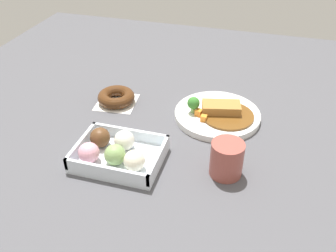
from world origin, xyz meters
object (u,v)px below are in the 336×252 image
(curry_plate, at_px, (217,114))
(chocolate_ring_donut, at_px, (116,97))
(donut_box, at_px, (116,152))
(coffee_mug, at_px, (227,159))

(curry_plate, xyz_separation_m, chocolate_ring_donut, (-0.31, -0.00, 0.00))
(curry_plate, distance_m, donut_box, 0.32)
(coffee_mug, bearing_deg, donut_box, -173.44)
(chocolate_ring_donut, relative_size, coffee_mug, 1.48)
(donut_box, height_order, coffee_mug, coffee_mug)
(donut_box, bearing_deg, coffee_mug, 6.56)
(chocolate_ring_donut, bearing_deg, coffee_mug, -31.25)
(chocolate_ring_donut, height_order, coffee_mug, coffee_mug)
(curry_plate, height_order, coffee_mug, coffee_mug)
(curry_plate, distance_m, coffee_mug, 0.23)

